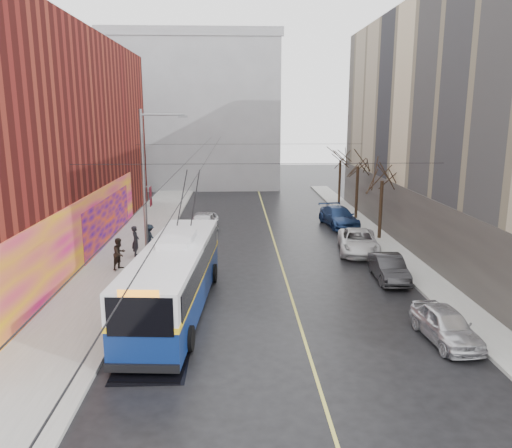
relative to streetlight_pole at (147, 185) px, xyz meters
The scene contains 21 objects.
ground 12.70m from the streetlight_pole, 58.46° to the right, with size 140.00×140.00×0.00m, color black.
sidewalk_left 5.50m from the streetlight_pole, 132.95° to the left, with size 4.00×60.00×0.15m, color gray.
sidewalk_right 16.00m from the streetlight_pole, ahead, with size 2.00×60.00×0.15m, color gray.
lane_line 9.89m from the streetlight_pole, 27.64° to the left, with size 0.12×50.00×0.01m, color #BFB74C.
building_far 35.24m from the streetlight_pole, 89.77° to the left, with size 20.50×12.10×18.00m.
streetlight_pole is the anchor object (origin of this frame).
catenary_wires 6.14m from the streetlight_pole, 52.95° to the left, with size 18.00×60.00×0.22m.
tree_near 16.28m from the streetlight_pole, 21.62° to the left, with size 3.20×3.20×6.40m.
tree_mid 19.96m from the streetlight_pole, 40.65° to the left, with size 3.20×3.20×6.68m.
tree_far 25.09m from the streetlight_pole, 52.88° to the left, with size 3.20×3.20×6.57m.
puddle 12.45m from the streetlight_pole, 80.37° to the right, with size 2.59×3.41×0.01m, color black.
pigeons_flying 4.47m from the streetlight_pole, ahead, with size 1.46×1.37×0.66m.
trolleybus 7.58m from the streetlight_pole, 71.33° to the right, with size 3.51×12.26×5.75m.
parked_car_a 17.09m from the streetlight_pole, 37.56° to the right, with size 1.59×3.95×1.35m, color silver.
parked_car_b 14.05m from the streetlight_pole, 11.66° to the right, with size 1.43×4.09×1.35m, color #252527.
parked_car_c 13.75m from the streetlight_pole, 12.11° to the left, with size 2.41×5.23×1.45m, color silver.
parked_car_d 17.28m from the streetlight_pole, 38.51° to the left, with size 2.14×5.26×1.53m, color navy.
following_car 9.56m from the streetlight_pole, 73.14° to the left, with size 1.92×4.77×1.62m, color #BDBCC1.
pedestrian_a 4.41m from the streetlight_pole, 120.98° to the left, with size 0.69×0.46×1.90m, color black.
pedestrian_b 4.16m from the streetlight_pole, 158.54° to the right, with size 0.88×0.68×1.81m, color black.
pedestrian_c 5.38m from the streetlight_pole, 99.57° to the left, with size 1.06×0.61×1.63m, color black.
Camera 1 is at (-1.19, -17.96, 8.73)m, focal length 35.00 mm.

